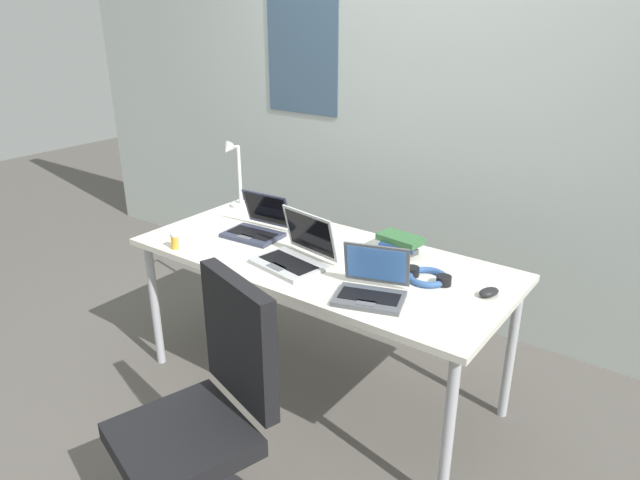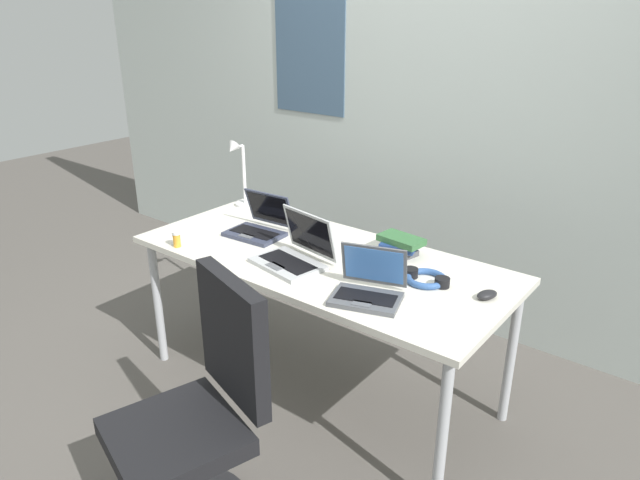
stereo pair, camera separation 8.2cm
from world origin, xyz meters
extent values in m
plane|color=#56514C|center=(0.00, 0.00, 0.00)|extent=(12.00, 12.00, 0.00)
cube|color=#B2BCB7|center=(0.00, 1.10, 1.30)|extent=(6.00, 0.12, 2.60)
cube|color=#3F5972|center=(-0.90, 1.04, 1.55)|extent=(0.56, 0.01, 0.76)
cube|color=silver|center=(0.00, 0.00, 0.72)|extent=(1.80, 0.80, 0.03)
cylinder|color=#B2B5BA|center=(-0.84, -0.34, 0.35)|extent=(0.04, 0.04, 0.71)
cylinder|color=#B2B5BA|center=(0.84, -0.34, 0.35)|extent=(0.04, 0.04, 0.71)
cylinder|color=#B2B5BA|center=(-0.84, 0.34, 0.35)|extent=(0.04, 0.04, 0.71)
cylinder|color=#B2B5BA|center=(0.84, 0.34, 0.35)|extent=(0.04, 0.04, 0.71)
cylinder|color=white|center=(-0.80, 0.31, 0.75)|extent=(0.12, 0.12, 0.02)
cylinder|color=white|center=(-0.80, 0.31, 0.93)|extent=(0.02, 0.02, 0.34)
cylinder|color=white|center=(-0.80, 0.27, 1.10)|extent=(0.01, 0.08, 0.01)
cone|color=white|center=(-0.80, 0.23, 1.10)|extent=(0.07, 0.09, 0.09)
cube|color=#515459|center=(0.42, -0.24, 0.75)|extent=(0.32, 0.26, 0.02)
cube|color=black|center=(0.42, -0.24, 0.76)|extent=(0.26, 0.17, 0.00)
cube|color=#595B60|center=(0.44, -0.30, 0.76)|extent=(0.09, 0.06, 0.00)
cube|color=#515459|center=(0.39, -0.13, 0.85)|extent=(0.27, 0.13, 0.18)
cube|color=#3F72BF|center=(0.39, -0.14, 0.85)|extent=(0.24, 0.11, 0.15)
cube|color=#B7BABC|center=(-0.04, -0.18, 0.75)|extent=(0.35, 0.27, 0.02)
cube|color=black|center=(-0.04, -0.18, 0.76)|extent=(0.29, 0.17, 0.00)
cube|color=#595B60|center=(-0.06, -0.25, 0.76)|extent=(0.10, 0.06, 0.00)
cube|color=#B7BABC|center=(-0.02, -0.05, 0.87)|extent=(0.32, 0.11, 0.21)
cube|color=black|center=(-0.02, -0.06, 0.87)|extent=(0.29, 0.09, 0.18)
cube|color=#33384C|center=(-0.42, -0.01, 0.75)|extent=(0.30, 0.21, 0.02)
cube|color=black|center=(-0.42, -0.01, 0.76)|extent=(0.26, 0.12, 0.00)
cube|color=#595B60|center=(-0.41, -0.07, 0.76)|extent=(0.08, 0.05, 0.00)
cube|color=#33384C|center=(-0.42, 0.12, 0.85)|extent=(0.29, 0.09, 0.19)
cube|color=black|center=(-0.42, 0.11, 0.85)|extent=(0.26, 0.07, 0.16)
ellipsoid|color=black|center=(0.79, 0.08, 0.76)|extent=(0.09, 0.11, 0.03)
cube|color=black|center=(0.29, 0.04, 0.74)|extent=(0.13, 0.15, 0.01)
torus|color=#335999|center=(0.52, 0.06, 0.75)|extent=(0.18, 0.18, 0.03)
cylinder|color=black|center=(0.45, 0.06, 0.76)|extent=(0.06, 0.06, 0.04)
cylinder|color=black|center=(0.60, 0.06, 0.76)|extent=(0.06, 0.06, 0.04)
cylinder|color=gold|center=(-0.62, -0.34, 0.77)|extent=(0.04, 0.04, 0.06)
cylinder|color=white|center=(-0.62, -0.34, 0.81)|extent=(0.04, 0.04, 0.01)
cube|color=#4C4C51|center=(0.28, 0.24, 0.75)|extent=(0.19, 0.16, 0.03)
cube|color=navy|center=(0.28, 0.24, 0.78)|extent=(0.19, 0.15, 0.03)
cube|color=#336638|center=(0.29, 0.25, 0.81)|extent=(0.22, 0.14, 0.03)
cube|color=black|center=(0.12, -0.99, 0.42)|extent=(0.55, 0.55, 0.07)
cube|color=black|center=(0.19, -0.75, 0.73)|extent=(0.42, 0.18, 0.48)
camera|label=1|loc=(1.46, -2.00, 1.84)|focal=32.34mm
camera|label=2|loc=(1.53, -1.95, 1.84)|focal=32.34mm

